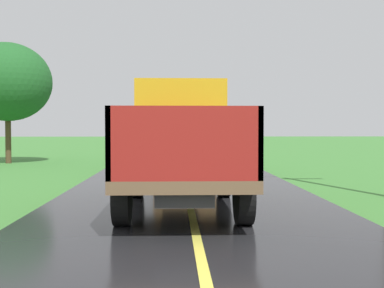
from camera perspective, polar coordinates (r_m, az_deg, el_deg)
name	(u,v)px	position (r m, az deg, el deg)	size (l,w,h in m)	color
banana_truck_near	(182,141)	(10.72, -1.19, 0.39)	(2.38, 5.82, 2.80)	#2D2D30
banana_truck_far	(183,134)	(21.24, -1.10, 1.18)	(2.38, 5.81, 2.80)	#2D2D30
roadside_tree_near_left	(8,82)	(25.72, -20.98, 6.86)	(4.31, 4.31, 5.98)	#4C3823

